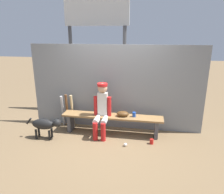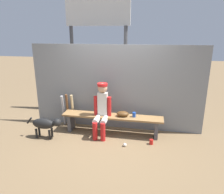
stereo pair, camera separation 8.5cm
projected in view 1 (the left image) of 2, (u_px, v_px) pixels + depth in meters
ground_plane at (112, 133)px, 5.01m from camera, size 30.00×30.00×0.00m
chainlink_fence at (115, 88)px, 5.07m from camera, size 4.18×0.03×2.05m
dugout_bench at (112, 120)px, 4.90m from camera, size 2.35×0.36×0.46m
player_seated at (102, 108)px, 4.75m from camera, size 0.41×0.55×1.22m
baseball_glove at (123, 114)px, 4.81m from camera, size 0.28×0.20×0.12m
bat_wood_natural at (72, 111)px, 5.29m from camera, size 0.09×0.14×0.83m
bat_wood_dark at (67, 110)px, 5.27m from camera, size 0.09×0.18×0.86m
bat_aluminum_silver at (63, 111)px, 5.32m from camera, size 0.08×0.19×0.81m
baseball at (125, 145)px, 4.42m from camera, size 0.07×0.07×0.07m
cup_on_ground at (152, 141)px, 4.51m from camera, size 0.08×0.08×0.11m
cup_on_bench at (134, 114)px, 4.78m from camera, size 0.08×0.08×0.11m
scoreboard at (98, 23)px, 5.78m from camera, size 2.09×0.27×3.65m
dog at (45, 125)px, 4.68m from camera, size 0.84×0.20×0.49m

